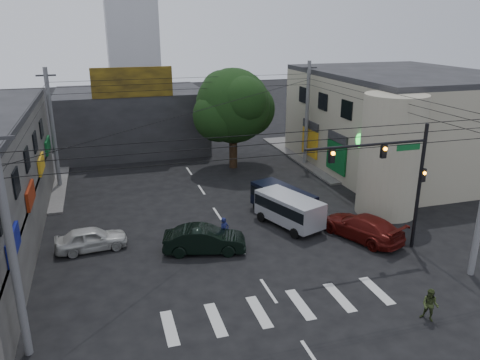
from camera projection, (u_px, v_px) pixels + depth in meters
name	position (u px, v px, depth m)	size (l,w,h in m)	color
ground	(249.00, 262.00, 25.21)	(160.00, 160.00, 0.00)	black
sidewalk_far_right	(366.00, 152.00, 46.46)	(16.00, 16.00, 0.15)	#514F4C
building_right	(400.00, 123.00, 40.68)	(14.00, 18.00, 8.00)	#A0977F
corner_column	(391.00, 155.00, 30.59)	(4.00, 4.00, 8.00)	#A0977F
building_far	(131.00, 120.00, 46.74)	(14.00, 10.00, 6.00)	#232326
billboard	(132.00, 82.00, 40.92)	(7.00, 0.30, 2.60)	olive
street_tree	(233.00, 106.00, 39.98)	(6.40, 6.40, 8.70)	black
traffic_gantry	(395.00, 169.00, 24.91)	(7.10, 0.35, 7.20)	black
utility_pole_near_left	(11.00, 247.00, 16.78)	(0.32, 0.32, 9.20)	#59595B
utility_pole_far_left	(53.00, 129.00, 35.37)	(0.32, 0.32, 9.20)	#59595B
utility_pole_far_right	(307.00, 114.00, 41.14)	(0.32, 0.32, 9.20)	#59595B
dark_sedan	(205.00, 240.00, 26.09)	(4.81, 2.63, 1.50)	black
white_compact	(91.00, 239.00, 26.40)	(4.05, 1.90, 1.34)	#B5B5B1
maroon_sedan	(362.00, 227.00, 27.75)	(3.88, 5.58, 1.50)	#4C0E0A
silver_minivan	(289.00, 211.00, 29.39)	(3.38, 4.98, 1.98)	#AFB2B8
navy_van	(283.00, 203.00, 30.87)	(3.17, 5.17, 1.94)	black
traffic_officer	(224.00, 231.00, 26.96)	(0.72, 0.62, 1.66)	#121741
pedestrian_olive	(430.00, 305.00, 20.05)	(0.88, 0.92, 1.49)	#2F3B1B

